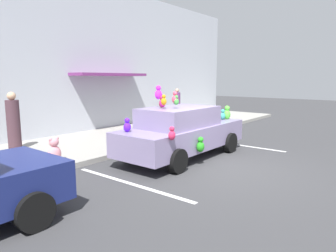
% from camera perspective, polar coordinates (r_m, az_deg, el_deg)
% --- Properties ---
extents(ground_plane, '(60.00, 60.00, 0.00)m').
position_cam_1_polar(ground_plane, '(8.40, 9.62, -7.77)').
color(ground_plane, '#38383A').
extents(sidewalk, '(24.00, 4.00, 0.15)m').
position_cam_1_polar(sidewalk, '(11.56, -12.60, -2.86)').
color(sidewalk, gray).
rests_on(sidewalk, ground).
extents(storefront_building, '(24.00, 1.25, 6.40)m').
position_cam_1_polar(storefront_building, '(13.11, -19.04, 11.94)').
color(storefront_building, '#B2B7C1').
rests_on(storefront_building, ground).
extents(parking_stripe_front, '(0.12, 3.60, 0.01)m').
position_cam_1_polar(parking_stripe_front, '(11.41, 12.50, -3.39)').
color(parking_stripe_front, silver).
rests_on(parking_stripe_front, ground).
extents(parking_stripe_rear, '(0.12, 3.60, 0.01)m').
position_cam_1_polar(parking_stripe_rear, '(7.18, -6.99, -10.60)').
color(parking_stripe_rear, silver).
rests_on(parking_stripe_rear, ground).
extents(plush_covered_car, '(4.59, 2.00, 2.18)m').
position_cam_1_polar(plush_covered_car, '(9.25, 2.75, -0.98)').
color(plush_covered_car, gray).
rests_on(plush_covered_car, ground).
extents(teddy_bear_on_sidewalk, '(0.36, 0.30, 0.69)m').
position_cam_1_polar(teddy_bear_on_sidewalk, '(8.78, -20.43, -4.31)').
color(teddy_bear_on_sidewalk, pink).
rests_on(teddy_bear_on_sidewalk, sidewalk).
extents(pedestrian_near_shopfront, '(0.35, 0.35, 1.70)m').
position_cam_1_polar(pedestrian_near_shopfront, '(16.27, 1.69, 3.78)').
color(pedestrian_near_shopfront, '#643169').
rests_on(pedestrian_near_shopfront, sidewalk).
extents(pedestrian_walking_past, '(0.40, 0.40, 1.83)m').
position_cam_1_polar(pedestrian_walking_past, '(10.72, -26.86, 0.46)').
color(pedestrian_walking_past, '#462D35').
rests_on(pedestrian_walking_past, sidewalk).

